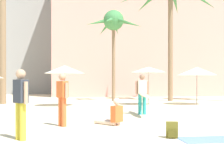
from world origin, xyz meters
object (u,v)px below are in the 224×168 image
Objects in this scene: backpack at (172,130)px; person_near_left at (62,97)px; person_far_left at (21,101)px; cafe_umbrella_2 at (65,69)px; beach_towel at (218,139)px; person_mid_left at (143,93)px; palm_tree_right at (114,24)px; person_mid_right at (113,116)px; cafe_umbrella_4 at (197,71)px; cafe_umbrella_0 at (148,70)px.

person_near_left is at bearing -115.49° from backpack.
cafe_umbrella_2 is at bearing -131.92° from person_far_left.
person_mid_left reaches higher than beach_towel.
palm_tree_right is 3.57× the size of beach_towel.
palm_tree_right reaches higher than person_mid_right.
palm_tree_right is 14.55m from person_near_left.
backpack is at bearing 160.62° from beach_towel.
palm_tree_right is at bearing 136.16° from cafe_umbrella_4.
beach_towel is 4.68× the size of backpack.
person_mid_right is 3.59m from person_far_left.
palm_tree_right is at bearing 110.11° from cafe_umbrella_0.
cafe_umbrella_0 is 9.67m from person_mid_right.
cafe_umbrella_2 reaches higher than person_mid_left.
person_near_left is at bearing -134.44° from cafe_umbrella_4.
person_near_left is at bearing 51.65° from person_mid_right.
palm_tree_right is at bearing -137.47° from person_near_left.
palm_tree_right reaches higher than cafe_umbrella_0.
palm_tree_right is 2.83× the size of cafe_umbrella_4.
person_far_left is (-0.99, -10.90, -1.25)m from cafe_umbrella_2.
palm_tree_right reaches higher than backpack.
person_far_left is 1.02× the size of person_near_left.
cafe_umbrella_2 is 8.94m from person_mid_right.
cafe_umbrella_4 is 5.90× the size of backpack.
palm_tree_right reaches higher than beach_towel.
person_far_left is (-4.68, -15.43, -4.95)m from palm_tree_right.
palm_tree_right is 17.14m from beach_towel.
backpack is 3.88m from person_near_left.
person_mid_right is 0.57× the size of person_far_left.
cafe_umbrella_4 reaches higher than person_far_left.
person_far_left reaches higher than backpack.
cafe_umbrella_2 reaches higher than person_near_left.
beach_towel is at bearing 111.46° from person_near_left.
cafe_umbrella_4 is at bearing -167.66° from person_far_left.
cafe_umbrella_4 is 12.63m from backpack.
backpack is 3.90m from person_far_left.
cafe_umbrella_0 is 0.98× the size of cafe_umbrella_2.
cafe_umbrella_0 is at bearing -175.81° from backpack.
beach_towel is at bearing -96.71° from cafe_umbrella_0.
backpack is at bearing -116.72° from cafe_umbrella_4.
person_mid_left reaches higher than person_mid_right.
person_mid_right is at bearing -31.12° from person_mid_left.
person_mid_left is at bearing -58.07° from cafe_umbrella_2.
beach_towel is 1.96× the size of person_mid_right.
cafe_umbrella_0 reaches higher than person_mid_right.
palm_tree_right is 7.58m from cafe_umbrella_4.
backpack is (-2.46, -11.36, -2.04)m from cafe_umbrella_0.
person_mid_left is (-1.82, -5.75, -1.29)m from cafe_umbrella_0.
person_far_left is at bearing 90.59° from person_mid_right.
cafe_umbrella_4 reaches higher than backpack.
person_far_left is at bearing -106.88° from palm_tree_right.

